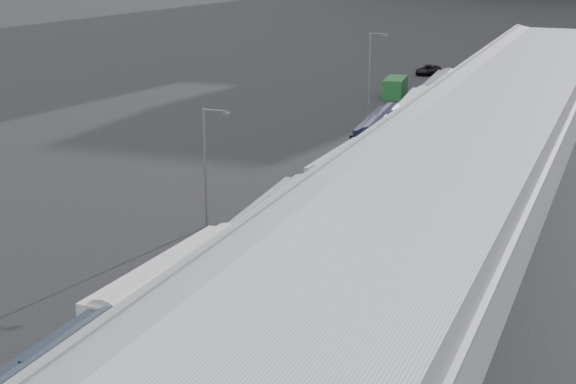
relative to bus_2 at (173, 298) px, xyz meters
The scene contains 18 objects.
sidewalk 22.16m from the bus_2, 71.73° to the left, with size 10.00×170.00×0.12m, color gray.
lane_line 21.35m from the bus_2, 99.66° to the left, with size 0.12×160.00×0.02m, color gold.
depot 23.73m from the bus_2, 62.51° to the left, with size 12.45×160.40×7.20m.
bus_2 is the anchor object (origin of this frame).
bus_3 13.59m from the bus_2, 87.31° to the left, with size 3.25×13.06×3.78m.
bus_4 29.86m from the bus_2, 89.20° to the left, with size 2.86×12.07×3.50m.
bus_5 43.94m from the bus_2, 90.37° to the left, with size 3.60×13.19×3.81m.
bus_6 57.15m from the bus_2, 89.97° to the left, with size 3.53×12.52×3.61m.
bus_7 71.59m from the bus_2, 90.18° to the left, with size 3.25×12.64×3.66m.
tree_1 3.66m from the bus_2, 14.55° to the left, with size 2.71×2.71×4.54m.
tree_2 25.65m from the bus_2, 81.45° to the left, with size 1.85×1.85×4.49m.
tree_3 43.17m from the bus_2, 84.99° to the left, with size 1.93×1.93×4.94m.
tree_4 69.82m from the bus_2, 87.33° to the left, with size 2.85×2.85×5.36m.
tree_5 92.86m from the bus_2, 87.98° to the left, with size 2.48×2.48×4.25m.
street_lamp_near 18.31m from the bus_2, 108.90° to the left, with size 2.04×0.22×8.74m.
street_lamp_far 59.68m from the bus_2, 95.40° to the left, with size 2.04×0.22×9.78m.
shipping_container 75.56m from the bus_2, 95.14° to the left, with size 2.41×5.77×2.42m, color #174B20.
suv 95.57m from the bus_2, 94.17° to the left, with size 2.32×5.02×1.40m, color black.
Camera 1 is at (24.89, -9.36, 21.18)m, focal length 60.00 mm.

